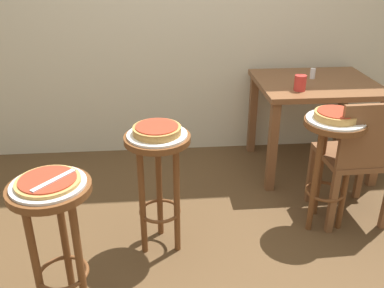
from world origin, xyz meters
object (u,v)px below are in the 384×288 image
object	(u,v)px
serving_plate_leftside	(336,120)
pizza_server_knife	(54,180)
stool_middle	(158,168)
cup_near_edge	(300,83)
serving_plate_middle	(157,135)
condiment_shaker	(313,73)
pizza_foreground	(48,181)
dining_table	(315,96)
pizza_leftside	(337,115)
pizza_middle	(157,130)
stool_leftside	(331,151)
stool_foreground	(55,224)
wooden_chair	(359,156)
serving_plate_foreground	(48,184)

from	to	relation	value
serving_plate_leftside	pizza_server_knife	distance (m)	1.61
stool_middle	cup_near_edge	size ratio (longest dim) A/B	6.64
serving_plate_middle	condiment_shaker	size ratio (longest dim) A/B	4.15
pizza_foreground	dining_table	size ratio (longest dim) A/B	0.31
pizza_leftside	pizza_server_knife	size ratio (longest dim) A/B	1.16
pizza_middle	stool_leftside	xyz separation A→B (m)	(1.04, 0.13, -0.23)
condiment_shaker	pizza_middle	bearing A→B (deg)	-140.88
pizza_middle	stool_middle	bearing A→B (deg)	-63.43
serving_plate_leftside	stool_foreground	bearing A→B (deg)	-158.09
stool_foreground	stool_leftside	distance (m)	1.63
pizza_foreground	stool_middle	size ratio (longest dim) A/B	0.38
stool_foreground	wooden_chair	world-z (taller)	wooden_chair
stool_foreground	pizza_foreground	bearing A→B (deg)	0.00
serving_plate_foreground	wooden_chair	distance (m)	1.84
serving_plate_foreground	pizza_server_knife	bearing A→B (deg)	-33.69
serving_plate_foreground	serving_plate_leftside	xyz separation A→B (m)	(1.51, 0.61, 0.00)
stool_leftside	cup_near_edge	bearing A→B (deg)	93.55
stool_leftside	serving_plate_leftside	xyz separation A→B (m)	(0.00, 0.00, 0.20)
pizza_middle	pizza_leftside	bearing A→B (deg)	6.97
stool_foreground	dining_table	xyz separation A→B (m)	(1.67, 1.38, 0.08)
stool_leftside	dining_table	xyz separation A→B (m)	(0.16, 0.77, 0.08)
pizza_middle	condiment_shaker	xyz separation A→B (m)	(1.19, 0.97, 0.00)
wooden_chair	serving_plate_leftside	bearing A→B (deg)	-171.55
pizza_middle	dining_table	size ratio (longest dim) A/B	0.29
dining_table	serving_plate_middle	bearing A→B (deg)	-143.21
dining_table	cup_near_edge	bearing A→B (deg)	-134.12
stool_middle	pizza_server_knife	size ratio (longest dim) A/B	3.29
dining_table	cup_near_edge	world-z (taller)	cup_near_edge
stool_leftside	pizza_server_knife	size ratio (longest dim) A/B	3.29
pizza_middle	serving_plate_foreground	bearing A→B (deg)	-134.31
pizza_foreground	dining_table	bearing A→B (deg)	39.53
serving_plate_middle	stool_leftside	bearing A→B (deg)	6.97
pizza_foreground	pizza_server_knife	distance (m)	0.04
serving_plate_foreground	pizza_leftside	bearing A→B (deg)	21.91
serving_plate_leftside	pizza_leftside	world-z (taller)	pizza_leftside
serving_plate_foreground	wooden_chair	bearing A→B (deg)	20.45
serving_plate_foreground	pizza_leftside	distance (m)	1.63
pizza_leftside	serving_plate_middle	bearing A→B (deg)	-173.03
stool_foreground	stool_middle	distance (m)	0.67
stool_leftside	dining_table	world-z (taller)	same
serving_plate_leftside	condiment_shaker	size ratio (longest dim) A/B	4.35
serving_plate_foreground	condiment_shaker	xyz separation A→B (m)	(1.66, 1.45, 0.03)
pizza_foreground	pizza_leftside	size ratio (longest dim) A/B	1.08
serving_plate_middle	stool_middle	bearing A→B (deg)	-90.00
stool_leftside	pizza_leftside	size ratio (longest dim) A/B	2.84
wooden_chair	stool_leftside	bearing A→B (deg)	-171.55
serving_plate_foreground	serving_plate_leftside	distance (m)	1.63
pizza_server_knife	serving_plate_middle	bearing A→B (deg)	-1.71
stool_foreground	pizza_foreground	size ratio (longest dim) A/B	2.62
condiment_shaker	wooden_chair	size ratio (longest dim) A/B	0.09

